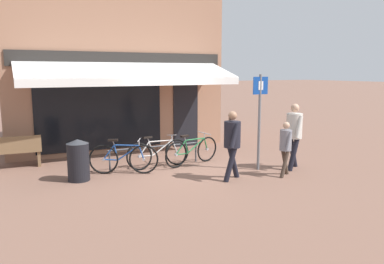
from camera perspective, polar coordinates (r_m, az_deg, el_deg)
name	(u,v)px	position (r m, az deg, el deg)	size (l,w,h in m)	color
ground_plane	(184,166)	(10.14, -1.23, -5.24)	(160.00, 160.00, 0.00)	brown
shop_front	(112,60)	(13.31, -12.17, 10.69)	(6.97, 4.64, 5.86)	#9E7056
bike_rack_rail	(155,150)	(10.04, -5.67, -2.75)	(2.55, 0.04, 0.57)	#47494F
bicycle_blue	(123,158)	(9.48, -10.40, -3.96)	(1.60, 0.79, 0.88)	black
bicycle_silver	(158,153)	(10.01, -5.15, -3.22)	(1.83, 0.52, 0.88)	black
bicycle_green	(192,151)	(10.22, 0.00, -2.90)	(1.80, 0.60, 0.86)	black
pedestrian_adult	(232,138)	(8.77, 6.14, -0.94)	(0.57, 0.66, 1.64)	black
pedestrian_child	(286,143)	(9.33, 14.07, -1.67)	(0.45, 0.50, 1.35)	#47382D
pedestrian_second_adult	(294,130)	(10.05, 15.29, 0.33)	(0.58, 0.72, 1.73)	black
litter_bin	(78,160)	(9.13, -16.94, -4.09)	(0.51, 0.51, 0.98)	black
parking_sign	(260,112)	(9.68, 10.26, 2.98)	(0.44, 0.07, 2.46)	slate
park_bench	(9,151)	(10.90, -26.13, -2.67)	(1.62, 0.53, 0.87)	brown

